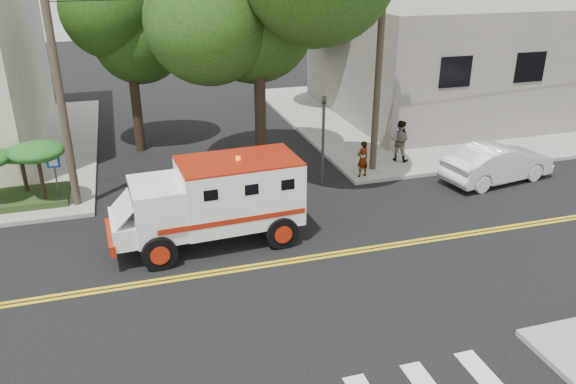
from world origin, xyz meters
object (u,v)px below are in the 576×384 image
object	(u,v)px
parked_sedan	(497,163)
pedestrian_b	(400,141)
armored_truck	(216,198)
pedestrian_a	(363,159)

from	to	relation	value
parked_sedan	pedestrian_b	distance (m)	4.16
armored_truck	pedestrian_a	xyz separation A→B (m)	(6.64, 3.62, -0.65)
armored_truck	pedestrian_b	world-z (taller)	armored_truck
pedestrian_a	pedestrian_b	xyz separation A→B (m)	(2.32, 1.30, 0.15)
pedestrian_a	parked_sedan	bearing A→B (deg)	146.66
armored_truck	parked_sedan	size ratio (longest dim) A/B	1.28
pedestrian_a	pedestrian_b	distance (m)	2.67
parked_sedan	pedestrian_a	world-z (taller)	pedestrian_a
parked_sedan	pedestrian_b	size ratio (longest dim) A/B	2.62
parked_sedan	pedestrian_a	distance (m)	5.47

